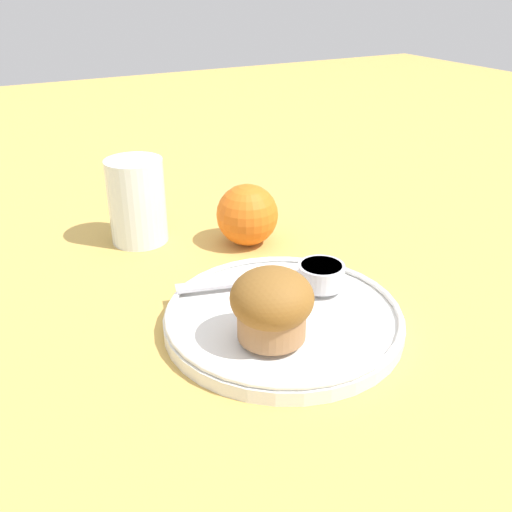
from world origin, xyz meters
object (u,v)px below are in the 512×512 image
Objects in this scene: muffin at (272,305)px; butter_knife at (257,279)px; juice_glass at (137,201)px; orange_fruit at (247,215)px.

muffin reaches higher than butter_knife.
muffin is 0.69× the size of juice_glass.
muffin is 0.46× the size of butter_knife.
juice_glass is at bearing 148.09° from orange_fruit.
butter_knife is at bearing -71.81° from juice_glass.
muffin is at bearing -112.27° from orange_fruit.
orange_fruit is 0.72× the size of juice_glass.
juice_glass is (-0.07, 0.20, 0.03)m from butter_knife.
muffin is 0.95× the size of orange_fruit.
juice_glass is at bearing 95.50° from muffin.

